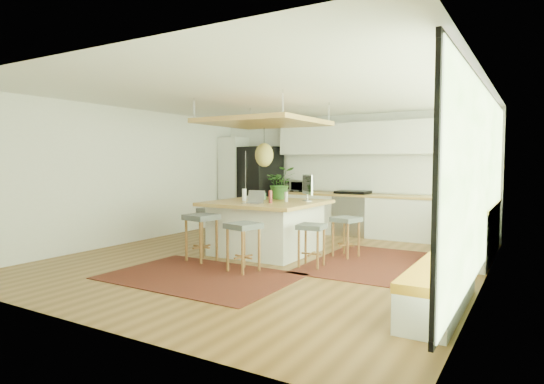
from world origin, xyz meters
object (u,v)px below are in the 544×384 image
Objects in this scene: stool_right_back at (346,237)px; microwave at (297,185)px; stool_near_right at (243,248)px; stool_right_front at (311,244)px; island_plant at (280,187)px; stool_near_left at (202,240)px; monitor at (307,187)px; laptop at (253,197)px; island at (267,227)px; stool_left_side at (213,229)px; fridge at (259,190)px.

microwave is at bearing 133.12° from stool_right_back.
stool_right_front is at bearing 47.37° from stool_near_right.
stool_near_right is at bearing -76.63° from island_plant.
stool_near_right is at bearing -78.62° from microwave.
stool_near_left is 3.85m from microwave.
monitor reaches higher than island_plant.
laptop reaches higher than stool_right_back.
stool_right_front is at bearing -101.05° from stool_right_back.
microwave is (-1.38, 2.26, -0.10)m from monitor.
laptop reaches higher than stool_right_front.
island_plant reaches higher than laptop.
island_plant reaches higher than island.
stool_left_side is (-1.58, 1.29, 0.00)m from stool_near_right.
stool_near_right is 1.49× the size of microwave.
stool_near_right is at bearing -72.37° from island.
stool_near_right reaches higher than stool_right_front.
fridge is 3.70m from laptop.
laptop is at bearing -145.25° from stool_right_back.
island_plant is (-0.45, 1.91, 0.81)m from stool_near_right.
stool_near_right is at bearing -117.62° from stool_right_back.
fridge is at bearing 104.13° from stool_left_side.
stool_near_right is 1.99m from stool_right_back.
stool_right_front is at bearing -64.32° from microwave.
monitor is at bearing 84.20° from stool_near_right.
microwave is (-1.20, 4.03, 0.74)m from stool_near_right.
island reaches higher than stool_right_back.
stool_near_left reaches higher than stool_right_back.
stool_right_back is (0.92, 1.76, 0.00)m from stool_near_right.
monitor is (1.76, 0.48, 0.83)m from stool_left_side.
island_plant is (-1.37, 0.15, 0.81)m from stool_right_back.
stool_left_side is at bearing 168.01° from stool_right_front.
microwave is 2.25m from island_plant.
island_plant is (-0.06, 1.06, 0.12)m from laptop.
monitor is 0.65m from island_plant.
island is at bearing 64.00° from stool_near_left.
monitor is at bearing 119.57° from stool_right_front.
stool_near_left is 1.12× the size of stool_right_back.
monitor is 0.86× the size of island_plant.
stool_near_left is at bearing -136.20° from laptop.
stool_right_back is at bearing 38.13° from stool_near_left.
island reaches higher than stool_near_left.
stool_near_left is at bearing 165.89° from stool_near_right.
island is 2.81m from microwave.
stool_near_left is at bearing -51.98° from fridge.
stool_near_left is 1.57× the size of microwave.
stool_near_left is 1.93m from island_plant.
monitor is at bearing 15.32° from stool_left_side.
stool_right_front is at bearing -3.44° from laptop.
fridge reaches higher than microwave.
stool_right_front is 1.98× the size of laptop.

